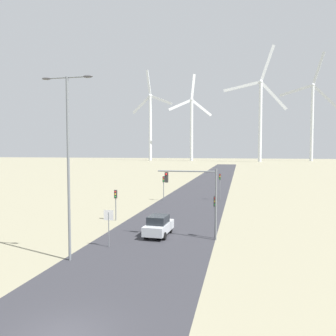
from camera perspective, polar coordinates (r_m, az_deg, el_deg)
The scene contains 13 objects.
road_surface at distance 60.43m, azimuth 5.74°, elevation -4.14°, with size 10.00×240.00×0.01m.
streetlamp at distance 23.27m, azimuth -17.00°, elevation 3.18°, with size 3.75×0.32×12.59m.
stop_sign_near at distance 26.37m, azimuth -10.30°, elevation -9.10°, with size 0.81×0.07×2.93m.
traffic_light_post_near_left at distance 35.91m, azimuth -9.10°, elevation -5.19°, with size 0.28×0.34×3.33m.
traffic_light_post_near_right at distance 28.58m, azimuth 8.23°, elevation -6.80°, with size 0.28×0.34×3.68m.
traffic_light_post_mid_left at distance 49.43m, azimuth -0.78°, elevation -2.58°, with size 0.28×0.33×3.69m.
traffic_light_post_mid_right at distance 50.38m, azimuth 9.02°, elevation -2.21°, with size 0.28×0.33×4.06m.
traffic_light_mast_overhead at distance 28.05m, azimuth 4.74°, elevation -3.53°, with size 5.11×0.35×6.06m.
car_approaching at distance 29.53m, azimuth -1.66°, elevation -9.99°, with size 1.98×4.18×1.83m.
wind_turbine_far_left at distance 245.36m, azimuth -3.10°, elevation 8.18°, with size 32.90×9.07×67.03m.
wind_turbine_left at distance 239.99m, azimuth 4.12°, elevation 7.78°, with size 29.82×14.56×62.53m.
wind_turbine_center at distance 224.52m, azimuth 15.79°, elevation 9.31°, with size 40.78×2.60×75.29m.
wind_turbine_right at distance 254.95m, azimuth 23.82°, elevation 8.53°, with size 37.32×13.36×75.76m.
Camera 1 is at (6.97, -11.55, 7.60)m, focal length 35.00 mm.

